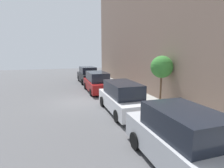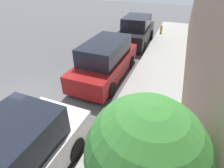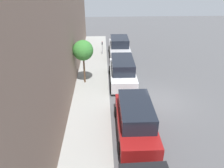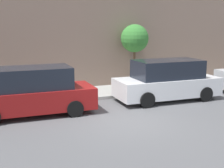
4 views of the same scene
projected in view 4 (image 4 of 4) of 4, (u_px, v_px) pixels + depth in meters
ground_plane at (128, 122)px, 11.49m from camera, size 60.00×60.00×0.00m
sidewalk at (89, 93)px, 15.85m from camera, size 2.56×32.00×0.15m
parked_minivan_second at (167, 81)px, 14.60m from camera, size 2.02×4.93×1.90m
parked_minivan_third at (31, 92)px, 12.22m from camera, size 2.02×4.91×1.90m
street_tree at (135, 39)px, 16.84m from camera, size 1.51×1.51×3.37m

